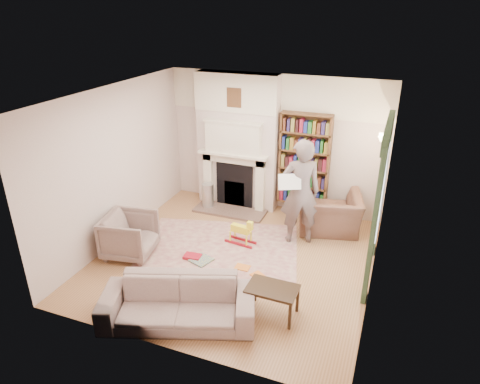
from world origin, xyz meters
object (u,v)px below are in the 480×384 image
at_px(rocking_horse, 241,232).
at_px(man_reading, 300,192).
at_px(coffee_table, 272,301).
at_px(bookcase, 304,160).
at_px(paraffin_heater, 208,196).
at_px(sofa, 178,302).
at_px(armchair_reading, 329,213).
at_px(armchair_left, 130,235).

bearing_deg(rocking_horse, man_reading, 34.29).
relative_size(man_reading, coffee_table, 2.79).
relative_size(bookcase, paraffin_heater, 3.36).
bearing_deg(sofa, coffee_table, 7.44).
distance_m(sofa, rocking_horse, 2.23).
distance_m(man_reading, coffee_table, 2.26).
bearing_deg(man_reading, paraffin_heater, -42.67).
distance_m(armchair_reading, rocking_horse, 1.77).
xyz_separation_m(bookcase, paraffin_heater, (-1.91, -0.49, -0.90)).
xyz_separation_m(armchair_reading, armchair_left, (-3.05, -2.10, 0.00)).
relative_size(armchair_reading, sofa, 0.55).
relative_size(coffee_table, paraffin_heater, 1.27).
xyz_separation_m(armchair_left, rocking_horse, (1.65, 1.02, -0.13)).
distance_m(bookcase, coffee_table, 3.42).
xyz_separation_m(sofa, man_reading, (1.00, 2.71, 0.67)).
bearing_deg(armchair_left, man_reading, -70.16).
xyz_separation_m(bookcase, armchair_reading, (0.66, -0.55, -0.80)).
xyz_separation_m(sofa, coffee_table, (1.16, 0.59, -0.08)).
relative_size(armchair_left, sofa, 0.40).
xyz_separation_m(man_reading, coffee_table, (0.16, -2.12, -0.75)).
bearing_deg(bookcase, sofa, -101.66).
height_order(armchair_left, rocking_horse, armchair_left).
bearing_deg(armchair_reading, coffee_table, 69.70).
distance_m(bookcase, sofa, 4.03).
bearing_deg(armchair_reading, bookcase, -53.72).
relative_size(armchair_reading, man_reading, 0.59).
bearing_deg(man_reading, coffee_table, 68.73).
bearing_deg(armchair_reading, armchair_left, 20.41).
distance_m(bookcase, paraffin_heater, 2.17).
xyz_separation_m(bookcase, armchair_left, (-2.39, -2.64, -0.80)).
distance_m(armchair_left, coffee_table, 2.83).
bearing_deg(coffee_table, armchair_left, 168.44).
height_order(sofa, coffee_table, sofa).
distance_m(bookcase, armchair_reading, 1.17).
bearing_deg(armchair_left, rocking_horse, -68.37).
height_order(bookcase, paraffin_heater, bookcase).
relative_size(sofa, rocking_horse, 3.74).
relative_size(armchair_left, coffee_table, 1.18).
height_order(armchair_left, coffee_table, armchair_left).
bearing_deg(paraffin_heater, rocking_horse, -43.86).
bearing_deg(rocking_horse, armchair_left, -140.63).
relative_size(man_reading, rocking_horse, 3.50).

